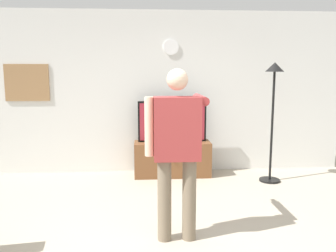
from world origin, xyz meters
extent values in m
cube|color=silver|center=(0.00, 2.95, 1.35)|extent=(6.40, 0.10, 2.70)
cube|color=brown|center=(0.24, 2.60, 0.28)|extent=(1.24, 0.42, 0.56)
sphere|color=black|center=(0.24, 2.38, 0.31)|extent=(0.04, 0.04, 0.04)
cube|color=black|center=(0.24, 2.65, 0.90)|extent=(1.11, 0.06, 0.67)
cube|color=maroon|center=(0.24, 2.62, 0.90)|extent=(1.05, 0.01, 0.61)
cylinder|color=white|center=(0.24, 2.89, 2.10)|extent=(0.25, 0.03, 0.25)
cube|color=#997047|center=(-2.11, 2.90, 1.53)|extent=(0.71, 0.04, 0.60)
cylinder|color=black|center=(1.74, 2.19, 0.01)|extent=(0.32, 0.32, 0.03)
cylinder|color=black|center=(1.74, 2.19, 0.87)|extent=(0.04, 0.04, 1.67)
cone|color=black|center=(1.74, 2.19, 1.77)|extent=(0.28, 0.28, 0.14)
cylinder|color=#7A6B56|center=(-0.02, 0.37, 0.42)|extent=(0.14, 0.14, 0.84)
cylinder|color=#7A6B56|center=(0.23, 0.37, 0.42)|extent=(0.14, 0.14, 0.84)
cube|color=#A53838|center=(0.10, 0.37, 1.15)|extent=(0.46, 0.22, 0.62)
sphere|color=beige|center=(0.10, 0.37, 1.63)|extent=(0.21, 0.21, 0.21)
cylinder|color=beige|center=(-0.17, 0.37, 1.18)|extent=(0.09, 0.09, 0.58)
cylinder|color=#A53838|center=(0.38, 0.66, 1.42)|extent=(0.09, 0.58, 0.09)
cube|color=white|center=(0.38, 0.98, 1.42)|extent=(0.04, 0.12, 0.04)
camera|label=1|loc=(-0.22, -3.00, 1.71)|focal=37.53mm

